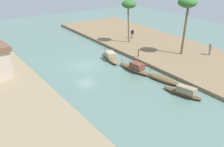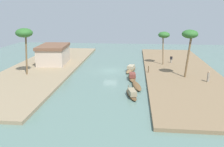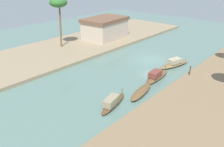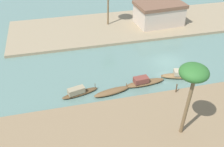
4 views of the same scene
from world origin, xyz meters
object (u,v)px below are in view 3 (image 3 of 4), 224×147
at_px(sampan_near_left_bank, 113,102).
at_px(mooring_post, 190,70).
at_px(sampan_open_hull, 156,76).
at_px(riverside_building, 105,28).
at_px(sampan_with_tall_canopy, 141,92).
at_px(sampan_midstream, 175,64).
at_px(palm_tree_right_tall, 58,4).

xyz_separation_m(sampan_near_left_bank, mooring_post, (11.17, -2.78, 0.58)).
xyz_separation_m(sampan_open_hull, riverside_building, (8.54, 16.47, 1.95)).
bearing_deg(sampan_with_tall_canopy, sampan_midstream, -4.15).
bearing_deg(mooring_post, sampan_with_tall_canopy, 164.08).
bearing_deg(sampan_midstream, sampan_near_left_bank, -164.12).
bearing_deg(sampan_open_hull, sampan_near_left_bank, 175.96).
bearing_deg(riverside_building, mooring_post, -110.53).
xyz_separation_m(mooring_post, riverside_building, (5.55, 19.33, 1.36)).
xyz_separation_m(sampan_with_tall_canopy, mooring_post, (7.31, -2.09, 0.73)).
distance_m(mooring_post, riverside_building, 20.15).
bearing_deg(sampan_near_left_bank, sampan_open_hull, -13.51).
relative_size(mooring_post, palm_tree_right_tall, 0.14).
relative_size(sampan_with_tall_canopy, mooring_post, 3.99).
xyz_separation_m(sampan_with_tall_canopy, riverside_building, (12.86, 17.24, 2.09)).
xyz_separation_m(sampan_midstream, mooring_post, (-2.19, -3.16, 0.58)).
relative_size(sampan_open_hull, sampan_near_left_bank, 1.17).
relative_size(sampan_open_hull, mooring_post, 4.64).
bearing_deg(palm_tree_right_tall, sampan_midstream, -72.94).
height_order(sampan_with_tall_canopy, palm_tree_right_tall, palm_tree_right_tall).
height_order(sampan_near_left_bank, riverside_building, riverside_building).
relative_size(sampan_midstream, sampan_open_hull, 1.00).
distance_m(mooring_post, palm_tree_right_tall, 22.18).
xyz_separation_m(sampan_open_hull, sampan_near_left_bank, (-8.18, -0.08, 0.00)).
height_order(mooring_post, palm_tree_right_tall, palm_tree_right_tall).
bearing_deg(mooring_post, sampan_midstream, 55.20).
bearing_deg(mooring_post, sampan_near_left_bank, 166.05).
relative_size(sampan_near_left_bank, mooring_post, 3.98).
relative_size(sampan_midstream, palm_tree_right_tall, 0.67).
distance_m(sampan_midstream, mooring_post, 3.89).
bearing_deg(sampan_near_left_bank, sampan_with_tall_canopy, -24.22).
xyz_separation_m(sampan_with_tall_canopy, palm_tree_right_tall, (4.04, 18.88, 7.17)).
distance_m(sampan_open_hull, palm_tree_right_tall, 19.43).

